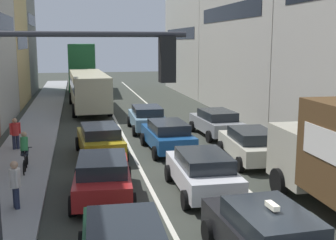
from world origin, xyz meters
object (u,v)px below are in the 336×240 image
(sedan_centre_lane_second, at_px, (202,171))
(sedan_right_lane_behind_truck, at_px, (251,144))
(wagon_left_lane_second, at_px, (103,176))
(bus_far_queue_secondary, at_px, (83,65))
(hatchback_centre_lane_third, at_px, (168,135))
(sedan_left_lane_third, at_px, (100,140))
(pedestrian_mid_sidewalk, at_px, (15,183))
(taxi_centre_lane_front, at_px, (268,236))
(coupe_centre_lane_fourth, at_px, (147,118))
(traffic_light_pole, at_px, (64,124))
(wagon_right_lane_far, at_px, (216,122))
(pedestrian_near_kerb, at_px, (15,133))
(bus_mid_queue_primary, at_px, (89,88))
(cyclist_on_sidewalk, at_px, (25,153))

(sedan_centre_lane_second, relative_size, sedan_right_lane_behind_truck, 0.98)
(wagon_left_lane_second, relative_size, bus_far_queue_secondary, 0.42)
(hatchback_centre_lane_third, xyz_separation_m, sedan_left_lane_third, (-3.26, -0.27, 0.00))
(sedan_centre_lane_second, distance_m, pedestrian_mid_sidewalk, 6.21)
(taxi_centre_lane_front, distance_m, coupe_centre_lane_fourth, 16.56)
(traffic_light_pole, relative_size, wagon_right_lane_far, 1.25)
(wagon_right_lane_far, bearing_deg, traffic_light_pole, 149.61)
(pedestrian_near_kerb, bearing_deg, wagon_right_lane_far, 70.34)
(coupe_centre_lane_fourth, bearing_deg, sedan_left_lane_third, 151.62)
(traffic_light_pole, relative_size, bus_far_queue_secondary, 0.52)
(wagon_left_lane_second, bearing_deg, taxi_centre_lane_front, -143.65)
(pedestrian_near_kerb, bearing_deg, sedan_right_lane_behind_truck, 41.44)
(taxi_centre_lane_front, height_order, bus_mid_queue_primary, bus_mid_queue_primary)
(pedestrian_mid_sidewalk, bearing_deg, traffic_light_pole, -94.12)
(wagon_left_lane_second, height_order, coupe_centre_lane_fourth, same)
(traffic_light_pole, relative_size, hatchback_centre_lane_third, 1.26)
(sedan_left_lane_third, height_order, coupe_centre_lane_fourth, same)
(bus_mid_queue_primary, distance_m, pedestrian_mid_sidewalk, 20.71)
(traffic_light_pole, xyz_separation_m, bus_mid_queue_primary, (1.13, 26.23, -2.06))
(coupe_centre_lane_fourth, xyz_separation_m, bus_mid_queue_primary, (-3.17, 8.74, 0.96))
(wagon_right_lane_far, xyz_separation_m, bus_far_queue_secondary, (-6.87, 24.26, 2.03))
(wagon_left_lane_second, bearing_deg, cyclist_on_sidewalk, 43.07)
(sedan_right_lane_behind_truck, height_order, pedestrian_near_kerb, pedestrian_near_kerb)
(taxi_centre_lane_front, distance_m, wagon_left_lane_second, 6.49)
(coupe_centre_lane_fourth, bearing_deg, cyclist_on_sidewalk, 141.58)
(sedan_right_lane_behind_truck, distance_m, bus_mid_queue_primary, 17.83)
(sedan_right_lane_behind_truck, bearing_deg, bus_far_queue_secondary, 16.33)
(sedan_right_lane_behind_truck, height_order, wagon_right_lane_far, same)
(wagon_left_lane_second, distance_m, pedestrian_near_kerb, 8.23)
(traffic_light_pole, bearing_deg, taxi_centre_lane_front, 11.74)
(sedan_right_lane_behind_truck, height_order, bus_mid_queue_primary, bus_mid_queue_primary)
(cyclist_on_sidewalk, bearing_deg, bus_far_queue_secondary, -6.56)
(coupe_centre_lane_fourth, bearing_deg, traffic_light_pole, 167.20)
(coupe_centre_lane_fourth, height_order, pedestrian_mid_sidewalk, pedestrian_mid_sidewalk)
(hatchback_centre_lane_third, relative_size, bus_mid_queue_primary, 0.41)
(wagon_left_lane_second, bearing_deg, coupe_centre_lane_fourth, -12.79)
(traffic_light_pole, distance_m, taxi_centre_lane_front, 5.50)
(sedan_left_lane_third, relative_size, pedestrian_near_kerb, 2.66)
(wagon_left_lane_second, distance_m, bus_far_queue_secondary, 33.09)
(coupe_centre_lane_fourth, xyz_separation_m, cyclist_on_sidewalk, (-6.20, -7.54, 0.05))
(taxi_centre_lane_front, bearing_deg, coupe_centre_lane_fourth, -1.64)
(bus_far_queue_secondary, relative_size, cyclist_on_sidewalk, 6.13)
(bus_mid_queue_primary, xyz_separation_m, pedestrian_mid_sidewalk, (-2.86, -20.50, -0.81))
(wagon_left_lane_second, relative_size, sedan_right_lane_behind_truck, 1.00)
(sedan_right_lane_behind_truck, distance_m, pedestrian_near_kerb, 11.19)
(coupe_centre_lane_fourth, xyz_separation_m, pedestrian_near_kerb, (-7.03, -3.76, 0.15))
(sedan_left_lane_third, xyz_separation_m, cyclist_on_sidewalk, (-3.12, -2.07, 0.05))
(sedan_centre_lane_second, xyz_separation_m, wagon_left_lane_second, (-3.46, 0.18, 0.00))
(traffic_light_pole, bearing_deg, pedestrian_near_kerb, 101.27)
(taxi_centre_lane_front, relative_size, sedan_right_lane_behind_truck, 0.99)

